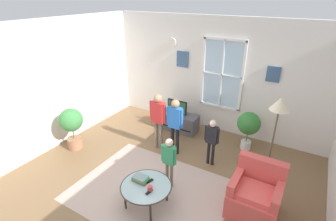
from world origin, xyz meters
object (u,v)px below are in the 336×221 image
object	(u,v)px
book_stack	(141,179)
potted_plant_corner	(72,124)
coffee_table	(146,187)
remote_near_cup	(149,181)
person_green_shirt	(169,157)
person_black_shirt	(212,137)
potted_plant_by_window	(249,125)
armchair	(255,195)
remote_near_books	(149,192)
tv_stand	(177,121)
person_blue_shirt	(175,121)
floor_lamp	(278,114)
person_red_shirt	(158,116)
television	(177,107)
cup	(150,189)

from	to	relation	value
book_stack	potted_plant_corner	size ratio (longest dim) A/B	0.27
coffee_table	remote_near_cup	distance (m)	0.12
person_green_shirt	person_black_shirt	size ratio (longest dim) A/B	0.98
potted_plant_by_window	person_green_shirt	bearing A→B (deg)	-114.12
armchair	person_black_shirt	distance (m)	1.39
armchair	book_stack	size ratio (longest dim) A/B	3.24
remote_near_books	person_black_shirt	xyz separation A→B (m)	(0.36, 1.69, 0.23)
tv_stand	remote_near_cup	xyz separation A→B (m)	(0.81, -2.43, 0.19)
armchair	person_blue_shirt	size ratio (longest dim) A/B	0.68
armchair	floor_lamp	xyz separation A→B (m)	(0.02, 0.78, 1.13)
person_black_shirt	person_red_shirt	bearing A→B (deg)	-178.17
armchair	person_red_shirt	distance (m)	2.50
book_stack	floor_lamp	xyz separation A→B (m)	(1.75, 1.51, 1.01)
tv_stand	person_red_shirt	xyz separation A→B (m)	(0.07, -0.98, 0.61)
coffee_table	potted_plant_corner	world-z (taller)	potted_plant_corner
television	remote_near_books	size ratio (longest dim) A/B	3.77
tv_stand	remote_near_books	size ratio (longest dim) A/B	7.83
tv_stand	person_red_shirt	bearing A→B (deg)	-86.18
book_stack	person_red_shirt	distance (m)	1.67
remote_near_cup	person_black_shirt	size ratio (longest dim) A/B	0.14
person_black_shirt	potted_plant_corner	distance (m)	3.07
television	person_blue_shirt	bearing A→B (deg)	-63.55
remote_near_books	television	bearing A→B (deg)	109.83
book_stack	person_red_shirt	bearing A→B (deg)	112.01
floor_lamp	potted_plant_by_window	bearing A→B (deg)	122.52
coffee_table	tv_stand	bearing A→B (deg)	107.88
tv_stand	armchair	bearing A→B (deg)	-36.14
tv_stand	potted_plant_by_window	bearing A→B (deg)	0.53
tv_stand	person_blue_shirt	xyz separation A→B (m)	(0.48, -0.96, 0.58)
cup	remote_near_cup	size ratio (longest dim) A/B	0.68
person_green_shirt	potted_plant_corner	distance (m)	2.50
tv_stand	person_green_shirt	world-z (taller)	person_green_shirt
coffee_table	person_red_shirt	bearing A→B (deg)	115.85
coffee_table	person_blue_shirt	distance (m)	1.67
potted_plant_corner	floor_lamp	distance (m)	4.21
potted_plant_corner	cup	bearing A→B (deg)	-14.19
person_blue_shirt	potted_plant_by_window	xyz separation A→B (m)	(1.31, 0.98, -0.20)
person_blue_shirt	potted_plant_by_window	world-z (taller)	person_blue_shirt
remote_near_books	person_green_shirt	world-z (taller)	person_green_shirt
remote_near_cup	person_green_shirt	bearing A→B (deg)	78.41
person_black_shirt	armchair	bearing A→B (deg)	-36.56
coffee_table	person_black_shirt	distance (m)	1.69
book_stack	cup	size ratio (longest dim) A/B	2.83
person_red_shirt	potted_plant_by_window	world-z (taller)	person_red_shirt
armchair	tv_stand	bearing A→B (deg)	143.86
remote_near_books	person_black_shirt	distance (m)	1.75
television	book_stack	distance (m)	2.58
remote_near_cup	person_black_shirt	distance (m)	1.58
tv_stand	cup	xyz separation A→B (m)	(0.94, -2.60, 0.22)
armchair	person_black_shirt	xyz separation A→B (m)	(-1.09, 0.80, 0.32)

